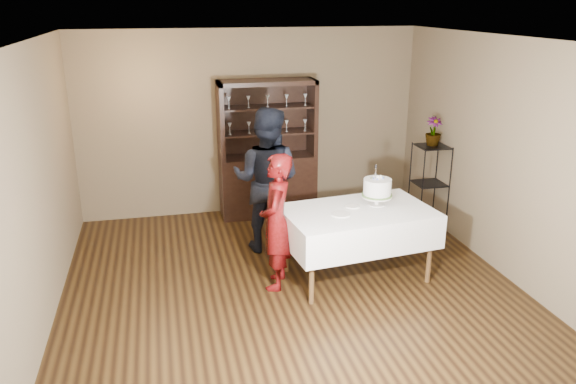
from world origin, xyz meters
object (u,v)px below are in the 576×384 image
(cake_table, at_px, (357,226))
(potted_plant, at_px, (433,131))
(man, at_px, (267,180))
(woman, at_px, (276,222))
(plant_etagere, at_px, (429,183))
(china_hutch, at_px, (268,171))
(cake, at_px, (377,189))

(cake_table, bearing_deg, potted_plant, 39.40)
(man, relative_size, potted_plant, 4.76)
(woman, height_order, man, man)
(man, height_order, potted_plant, man)
(cake_table, relative_size, potted_plant, 4.53)
(plant_etagere, relative_size, man, 0.65)
(plant_etagere, xyz_separation_m, cake_table, (-1.49, -1.21, -0.02))
(cake_table, bearing_deg, china_hutch, 104.63)
(cake_table, bearing_deg, cake, 22.39)
(man, bearing_deg, potted_plant, -148.11)
(cake, bearing_deg, woman, -175.25)
(china_hutch, bearing_deg, plant_etagere, -26.83)
(cake_table, relative_size, cake, 3.59)
(woman, xyz_separation_m, cake, (1.20, 0.10, 0.26))
(china_hutch, distance_m, potted_plant, 2.44)
(woman, distance_m, potted_plant, 2.79)
(china_hutch, xyz_separation_m, plant_etagere, (2.08, -1.05, -0.01))
(china_hutch, relative_size, plant_etagere, 1.67)
(woman, relative_size, cake, 3.13)
(cake, distance_m, potted_plant, 1.71)
(potted_plant, bearing_deg, cake, -137.78)
(plant_etagere, bearing_deg, potted_plant, 66.00)
(potted_plant, bearing_deg, woman, -153.35)
(cake, xyz_separation_m, potted_plant, (1.24, 1.12, 0.36))
(china_hutch, height_order, cake, china_hutch)
(plant_etagere, height_order, man, man)
(cake_table, bearing_deg, man, 129.49)
(cake_table, distance_m, cake, 0.48)
(plant_etagere, distance_m, potted_plant, 0.73)
(man, bearing_deg, china_hutch, -74.73)
(cake, bearing_deg, china_hutch, 111.55)
(cake_table, height_order, cake, cake)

